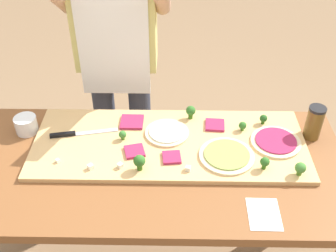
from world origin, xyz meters
The scene contains 25 objects.
prep_table centered at (0.00, 0.00, 0.68)m, with size 1.56×0.75×0.79m.
cutting_board centered at (0.04, 0.11, 0.80)m, with size 1.17×0.46×0.02m, color tan.
chefs_knife centered at (-0.38, 0.16, 0.82)m, with size 0.29×0.08×0.02m.
pizza_whole_white_garlic centered at (0.03, 0.17, 0.82)m, with size 0.19×0.19×0.02m.
pizza_whole_beet_magenta centered at (0.50, 0.11, 0.82)m, with size 0.21×0.21×0.02m.
pizza_whole_pesto_green centered at (0.28, 0.02, 0.82)m, with size 0.23×0.23×0.02m.
pizza_slice_center centered at (0.25, 0.23, 0.82)m, with size 0.08×0.08×0.01m, color #9E234C.
pizza_slice_near_left centered at (0.05, 0.01, 0.82)m, with size 0.07×0.07×0.01m, color #9E234C.
pizza_slice_far_left centered at (-0.10, 0.04, 0.82)m, with size 0.08×0.08×0.01m, color #9E234C.
pizza_slice_far_right centered at (-0.13, 0.24, 0.82)m, with size 0.10×0.10×0.01m, color #9E234C.
broccoli_floret_center_left centered at (0.55, -0.08, 0.84)m, with size 0.04×0.04×0.06m.
broccoli_floret_center_right centered at (0.46, 0.25, 0.84)m, with size 0.03×0.03×0.05m.
broccoli_floret_back_mid centered at (0.14, 0.28, 0.85)m, with size 0.04×0.04×0.07m.
broccoli_floret_front_left centered at (-0.16, 0.13, 0.84)m, with size 0.03×0.03×0.04m.
broccoli_floret_front_right centered at (0.36, 0.20, 0.84)m, with size 0.03×0.03×0.04m.
broccoli_floret_front_mid centered at (-0.07, -0.06, 0.85)m, with size 0.05×0.05×0.07m.
broccoli_floret_back_left centered at (0.42, -0.04, 0.84)m, with size 0.04×0.04×0.05m.
cheese_crumble_a centered at (-0.27, -0.06, 0.82)m, with size 0.02×0.02×0.02m, color white.
cheese_crumble_b centered at (0.12, -0.06, 0.82)m, with size 0.02×0.02×0.02m, color silver.
cheese_crumble_c centered at (-0.41, -0.02, 0.82)m, with size 0.01×0.01×0.01m, color white.
cheese_crumble_d centered at (-0.15, -0.05, 0.82)m, with size 0.02×0.02×0.02m, color white.
flour_cup centered at (-0.60, 0.20, 0.82)m, with size 0.10×0.10×0.08m.
sauce_jar centered at (0.67, 0.18, 0.87)m, with size 0.07×0.07×0.16m.
recipe_note centered at (0.39, -0.26, 0.79)m, with size 0.12×0.15×0.00m, color white.
cook_center centered at (-0.23, 0.62, 1.00)m, with size 0.54×0.39×1.67m.
Camera 1 is at (0.06, -1.24, 1.96)m, focal length 44.18 mm.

